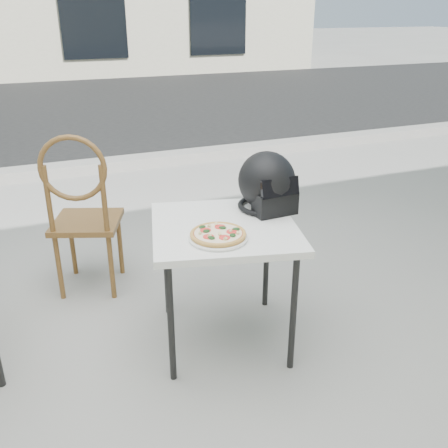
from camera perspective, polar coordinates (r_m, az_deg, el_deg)
name	(u,v)px	position (r m, az deg, el deg)	size (l,w,h in m)	color
ground	(117,323)	(2.99, -12.11, -10.98)	(80.00, 80.00, 0.00)	gray
street_asphalt	(39,111)	(9.61, -20.36, 12.03)	(30.00, 8.00, 0.00)	black
curb	(62,170)	(5.70, -18.01, 5.91)	(30.00, 0.25, 0.12)	gray
cafe_table_main	(224,236)	(2.51, 0.03, -1.35)	(0.86, 0.86, 0.68)	silver
plate	(218,238)	(2.32, -0.67, -1.58)	(0.32, 0.32, 0.02)	white
pizza	(218,234)	(2.31, -0.67, -1.14)	(0.35, 0.35, 0.03)	#C29147
helmet	(267,184)	(2.64, 4.99, 4.54)	(0.32, 0.33, 0.31)	black
cafe_chair_main	(82,207)	(3.09, -15.94, 1.90)	(0.51, 0.51, 1.04)	brown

